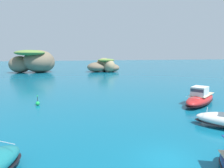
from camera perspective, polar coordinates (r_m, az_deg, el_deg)
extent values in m
plane|color=#0C5B7A|center=(14.91, 15.93, -20.16)|extent=(400.00, 400.00, 0.00)
ellipsoid|color=#756651|center=(82.17, -19.99, 6.12)|extent=(15.43, 16.54, 8.48)
ellipsoid|color=#756651|center=(82.20, -19.15, 5.79)|extent=(13.00, 13.01, 7.42)
ellipsoid|color=#84755B|center=(81.33, -20.63, 4.78)|extent=(5.42, 6.33, 4.84)
ellipsoid|color=#756651|center=(82.79, -24.69, 5.08)|extent=(7.95, 8.02, 6.22)
ellipsoid|color=olive|center=(79.10, -22.34, 8.22)|extent=(10.56, 9.60, 2.06)
ellipsoid|color=#9E8966|center=(80.82, -2.26, 5.51)|extent=(8.42, 8.58, 5.43)
ellipsoid|color=#9E8966|center=(77.84, -0.78, 5.18)|extent=(4.30, 5.89, 4.86)
ellipsoid|color=#756651|center=(79.00, -0.36, 4.64)|extent=(8.51, 8.31, 3.21)
ellipsoid|color=#756651|center=(79.10, -4.34, 4.82)|extent=(7.71, 7.62, 3.77)
ellipsoid|color=olive|center=(78.44, -1.70, 6.79)|extent=(6.52, 5.93, 1.27)
cylinder|color=silver|center=(22.29, 25.45, -6.50)|extent=(1.31, 1.43, 0.04)
cylinder|color=silver|center=(14.38, -28.92, -14.12)|extent=(1.76, 1.32, 0.04)
ellipsoid|color=red|center=(30.99, 23.75, -3.98)|extent=(8.56, 6.99, 1.46)
ellipsoid|color=black|center=(31.06, 23.71, -4.57)|extent=(8.73, 7.13, 0.18)
cube|color=#C6B793|center=(31.48, 24.15, -2.66)|extent=(5.15, 4.48, 0.06)
cube|color=silver|center=(30.35, 23.66, -1.81)|extent=(3.01, 2.85, 1.20)
cube|color=#2D4756|center=(29.17, 22.98, -1.92)|extent=(1.17, 1.54, 0.64)
cylinder|color=silver|center=(27.69, 21.85, -3.60)|extent=(1.05, 1.51, 0.04)
sphere|color=green|center=(29.74, -20.37, -5.18)|extent=(0.56, 0.56, 0.56)
cylinder|color=black|center=(29.63, -20.42, -4.24)|extent=(0.06, 0.06, 1.00)
cone|color=green|center=(29.51, -20.49, -3.11)|extent=(0.20, 0.20, 0.20)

